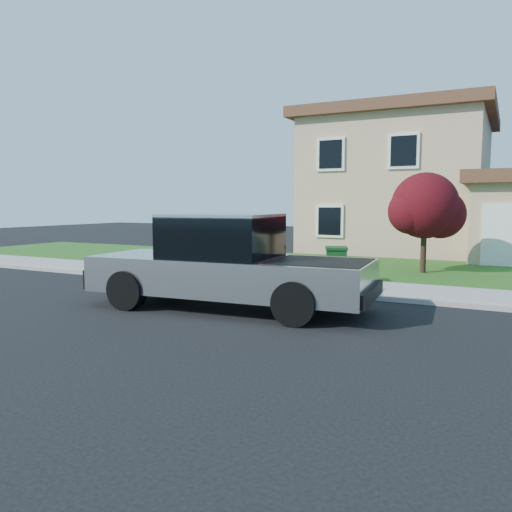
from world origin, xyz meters
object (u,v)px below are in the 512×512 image
at_px(ornamental_tree, 426,209).
at_px(trash_bin, 336,264).
at_px(woman, 210,261).
at_px(pickup_truck, 228,265).

height_order(ornamental_tree, trash_bin, ornamental_tree).
bearing_deg(woman, pickup_truck, 154.29).
bearing_deg(pickup_truck, ornamental_tree, 62.44).
xyz_separation_m(ornamental_tree, trash_bin, (-1.91, -3.52, -1.56)).
bearing_deg(trash_bin, pickup_truck, -129.06).
distance_m(pickup_truck, ornamental_tree, 8.24).
bearing_deg(pickup_truck, trash_bin, 67.71).
relative_size(woman, ornamental_tree, 0.55).
height_order(pickup_truck, woman, pickup_truck).
height_order(woman, ornamental_tree, ornamental_tree).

